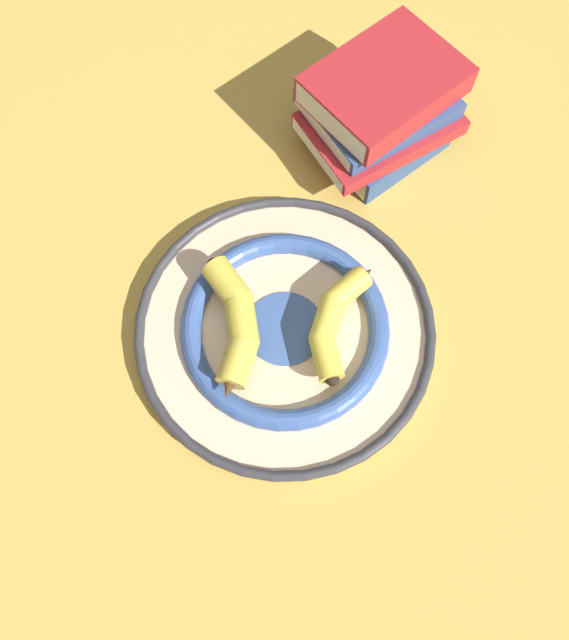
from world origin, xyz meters
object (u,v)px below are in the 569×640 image
object	(u,v)px
decorative_bowl	(284,326)
banana_a	(335,319)
banana_b	(236,324)
book_stack	(379,111)

from	to	relation	value
decorative_bowl	banana_a	world-z (taller)	banana_a
banana_a	banana_b	size ratio (longest dim) A/B	0.83
decorative_bowl	banana_b	world-z (taller)	banana_b
banana_b	decorative_bowl	bearing A→B (deg)	-88.30
decorative_bowl	book_stack	bearing A→B (deg)	149.29
decorative_bowl	banana_a	distance (m)	0.07
decorative_bowl	banana_b	size ratio (longest dim) A/B	2.05
decorative_bowl	banana_a	xyz separation A→B (m)	(0.01, 0.06, 0.04)
banana_a	banana_b	distance (m)	0.12
book_stack	banana_a	bearing A→B (deg)	41.22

